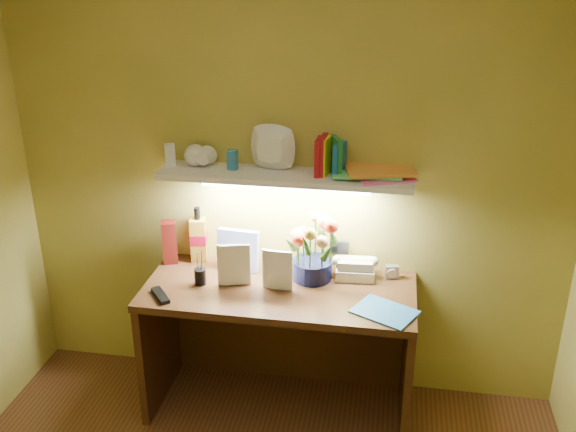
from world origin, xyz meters
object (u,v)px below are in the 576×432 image
Objects in this scene: desk at (279,349)px; flower_bouquet at (313,247)px; whisky_bottle at (198,234)px; desk_clock at (392,272)px; telephone at (355,267)px.

desk is 0.60m from flower_bouquet.
whisky_bottle is at bearing 153.60° from desk.
flower_bouquet is 0.66m from whisky_bottle.
telephone is at bearing 176.21° from desk_clock.
flower_bouquet is 0.26m from telephone.
flower_bouquet is at bearing 179.35° from desk_clock.
whisky_bottle is (-0.87, 0.06, 0.10)m from telephone.
desk_clock is at bearing -1.86° from whisky_bottle.
desk_clock is 1.08m from whisky_bottle.
whisky_bottle is at bearing 167.29° from desk_clock.
desk_clock is (0.57, 0.21, 0.41)m from desk.
whisky_bottle is at bearing 170.48° from flower_bouquet.
telephone is (0.22, 0.05, -0.12)m from flower_bouquet.
telephone reaches higher than desk_clock.
telephone is 0.64× the size of whisky_bottle.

